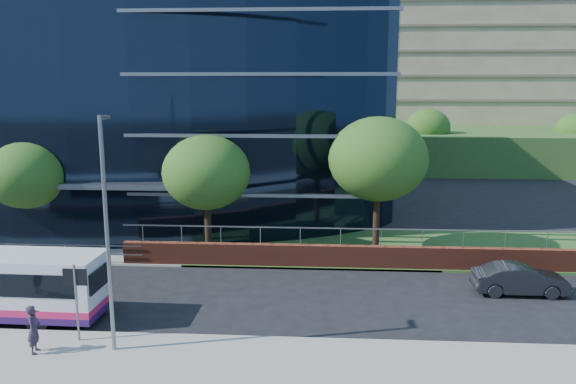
# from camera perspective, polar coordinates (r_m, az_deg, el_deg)

# --- Properties ---
(grass_verge) EXTENTS (36.00, 8.00, 0.12)m
(grass_verge) POSITION_cam_1_polar(r_m,az_deg,el_deg) (33.81, 22.39, -5.43)
(grass_verge) COLOR #2D511E
(grass_verge) RESTS_ON ground
(glass_office) EXTENTS (44.00, 23.10, 16.00)m
(glass_office) POSITION_cam_1_polar(r_m,az_deg,el_deg) (44.01, -19.48, 8.91)
(glass_office) COLOR black
(glass_office) RESTS_ON ground
(retaining_wall) EXTENTS (34.00, 0.40, 2.11)m
(retaining_wall) POSITION_cam_1_polar(r_m,az_deg,el_deg) (29.13, 17.28, -6.54)
(retaining_wall) COLOR maroon
(retaining_wall) RESTS_ON ground
(apartment_block) EXTENTS (60.00, 42.00, 30.00)m
(apartment_block) POSITION_cam_1_polar(r_m,az_deg,el_deg) (79.21, 17.83, 11.93)
(apartment_block) COLOR #2D511E
(apartment_block) RESTS_ON ground
(street_sign) EXTENTS (0.85, 0.09, 2.80)m
(street_sign) POSITION_cam_1_polar(r_m,az_deg,el_deg) (21.22, -20.78, -8.99)
(street_sign) COLOR slate
(street_sign) RESTS_ON pavement_near
(tree_far_b) EXTENTS (4.29, 4.29, 6.05)m
(tree_far_b) POSITION_cam_1_polar(r_m,az_deg,el_deg) (33.69, -24.97, 1.56)
(tree_far_b) COLOR black
(tree_far_b) RESTS_ON ground
(tree_far_c) EXTENTS (4.62, 4.62, 6.51)m
(tree_far_c) POSITION_cam_1_polar(r_m,az_deg,el_deg) (29.69, -8.28, 1.97)
(tree_far_c) COLOR black
(tree_far_c) RESTS_ON ground
(tree_far_d) EXTENTS (5.28, 5.28, 7.44)m
(tree_far_d) POSITION_cam_1_polar(r_m,az_deg,el_deg) (30.09, 9.15, 3.31)
(tree_far_d) COLOR black
(tree_far_d) RESTS_ON ground
(tree_dist_e) EXTENTS (4.62, 4.62, 6.51)m
(tree_dist_e) POSITION_cam_1_polar(r_m,az_deg,el_deg) (60.84, 14.03, 6.35)
(tree_dist_e) COLOR black
(tree_dist_e) RESTS_ON ground
(streetlight_east) EXTENTS (0.15, 0.77, 8.00)m
(streetlight_east) POSITION_cam_1_polar(r_m,az_deg,el_deg) (19.47, -17.91, -3.53)
(streetlight_east) COLOR slate
(streetlight_east) RESTS_ON pavement_near
(parked_car) EXTENTS (4.06, 1.44, 1.34)m
(parked_car) POSITION_cam_1_polar(r_m,az_deg,el_deg) (26.95, 22.51, -8.20)
(parked_car) COLOR black
(parked_car) RESTS_ON ground
(pedestrian) EXTENTS (0.52, 0.68, 1.69)m
(pedestrian) POSITION_cam_1_polar(r_m,az_deg,el_deg) (21.26, -24.41, -12.57)
(pedestrian) COLOR #2D2233
(pedestrian) RESTS_ON pavement_near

